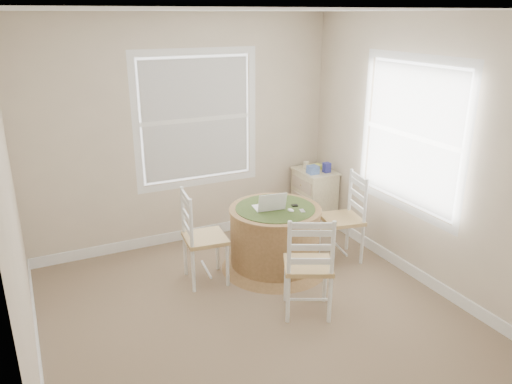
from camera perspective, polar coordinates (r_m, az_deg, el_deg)
room at (r=4.32m, az=0.63°, el=2.51°), size 3.64×3.64×2.64m
round_table at (r=5.28m, az=2.17°, el=-4.95°), size 1.14×1.14×0.69m
chair_left at (r=5.01m, az=-5.84°, el=-5.21°), size 0.44×0.46×0.95m
chair_near at (r=4.49m, az=5.98°, el=-8.27°), size 0.55×0.54×0.95m
chair_right at (r=5.50m, az=9.75°, el=-3.02°), size 0.47×0.49×0.95m
laptop at (r=5.12m, az=1.52°, el=-1.64°), size 0.33×0.30×0.21m
mouse at (r=5.09m, az=3.99°, el=-2.10°), size 0.07×0.10×0.03m
phone at (r=5.09m, az=5.30°, el=-2.20°), size 0.07×0.10×0.02m
keys at (r=5.21m, az=4.45°, el=-1.60°), size 0.07×0.06×0.02m
corner_chest at (r=6.38m, az=6.64°, el=-0.65°), size 0.42×0.56×0.73m
tissue_box at (r=6.13m, az=6.53°, el=2.57°), size 0.12×0.12×0.10m
box_yellow at (r=6.30m, az=6.80°, el=2.84°), size 0.15×0.10×0.06m
box_blue at (r=6.20m, az=8.02°, el=2.80°), size 0.08×0.08×0.12m
cup_cream at (r=6.31m, az=5.80°, el=3.06°), size 0.07×0.07×0.09m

